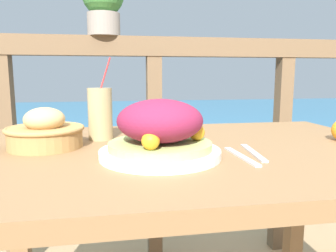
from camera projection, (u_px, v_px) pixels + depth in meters
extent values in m
cube|color=olive|center=(188.00, 154.00, 0.90)|extent=(1.22, 0.82, 0.04)
cube|color=olive|center=(20.00, 238.00, 1.21)|extent=(0.06, 0.06, 0.72)
cube|color=olive|center=(294.00, 217.00, 1.39)|extent=(0.06, 0.06, 0.72)
cube|color=brown|center=(154.00, 47.00, 1.56)|extent=(2.80, 0.08, 0.09)
cube|color=brown|center=(10.00, 168.00, 1.53)|extent=(0.07, 0.07, 1.04)
cube|color=brown|center=(154.00, 162.00, 1.65)|extent=(0.07, 0.07, 1.04)
cube|color=brown|center=(280.00, 156.00, 1.76)|extent=(0.07, 0.07, 1.04)
cube|color=teal|center=(129.00, 132.00, 4.12)|extent=(12.00, 4.00, 0.47)
cylinder|color=white|center=(160.00, 153.00, 0.79)|extent=(0.29, 0.29, 0.02)
cylinder|color=#A8C66B|center=(160.00, 146.00, 0.79)|extent=(0.25, 0.25, 0.02)
ellipsoid|color=maroon|center=(160.00, 121.00, 0.78)|extent=(0.20, 0.20, 0.10)
sphere|color=orange|center=(195.00, 132.00, 0.80)|extent=(0.04, 0.04, 0.04)
sphere|color=orange|center=(145.00, 128.00, 0.86)|extent=(0.04, 0.04, 0.04)
sphere|color=orange|center=(151.00, 141.00, 0.70)|extent=(0.04, 0.04, 0.04)
cylinder|color=tan|center=(100.00, 114.00, 1.00)|extent=(0.07, 0.07, 0.16)
cylinder|color=red|center=(100.00, 92.00, 1.00)|extent=(0.07, 0.01, 0.21)
cylinder|color=#AD7F47|center=(45.00, 137.00, 0.89)|extent=(0.20, 0.20, 0.06)
torus|color=#AD7F47|center=(45.00, 129.00, 0.89)|extent=(0.21, 0.21, 0.01)
ellipsoid|color=tan|center=(44.00, 119.00, 0.88)|extent=(0.11, 0.11, 0.06)
cylinder|color=gray|center=(104.00, 25.00, 1.50)|extent=(0.15, 0.15, 0.10)
cube|color=silver|center=(241.00, 156.00, 0.79)|extent=(0.02, 0.18, 0.00)
cube|color=silver|center=(253.00, 153.00, 0.83)|extent=(0.04, 0.18, 0.00)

